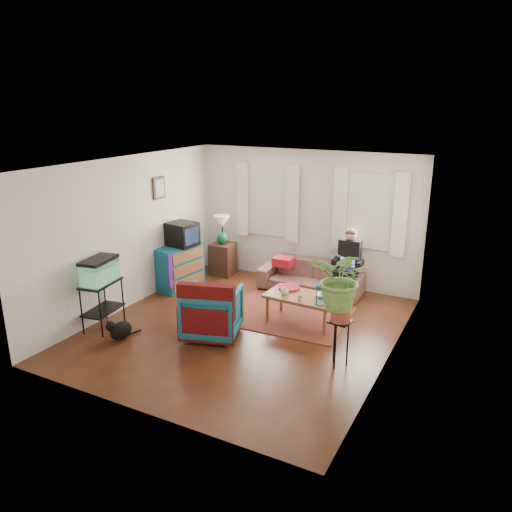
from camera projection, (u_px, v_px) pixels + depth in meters
The scene contains 31 objects.
floor at pixel (244, 329), 7.93m from camera, with size 4.50×5.00×0.01m, color #4F2B14.
ceiling at pixel (243, 164), 7.15m from camera, with size 4.50×5.00×0.01m, color white.
wall_back at pixel (306, 218), 9.66m from camera, with size 4.50×0.01×2.60m, color silver.
wall_front at pixel (133, 309), 5.43m from camera, with size 4.50×0.01×2.60m, color silver.
wall_left at pixel (129, 233), 8.53m from camera, with size 0.01×5.00×2.60m, color silver.
wall_right at pixel (394, 273), 6.55m from camera, with size 0.01×5.00×2.60m, color silver.
window_left at pixel (269, 201), 9.92m from camera, with size 1.08×0.04×1.38m, color white.
window_right at pixel (370, 211), 9.02m from camera, with size 1.08×0.04×1.38m, color white.
curtains_left at pixel (267, 202), 9.85m from camera, with size 1.36×0.06×1.50m, color white.
curtains_right at pixel (369, 212), 8.95m from camera, with size 1.36×0.06×1.50m, color white.
picture_frame at pixel (159, 188), 9.04m from camera, with size 0.04×0.32×0.40m, color #3D2616.
area_rug at pixel (287, 315), 8.42m from camera, with size 2.00×1.60×0.01m, color maroon.
sofa at pixel (311, 272), 9.41m from camera, with size 1.94×0.76×0.76m, color brown.
seated_person at pixel (348, 267), 9.07m from camera, with size 0.48×0.60×1.16m, color black, non-canonical shape.
side_table at pixel (223, 259), 10.32m from camera, with size 0.45×0.45×0.66m, color #402118.
table_lamp at pixel (222, 230), 10.14m from camera, with size 0.34×0.34×0.60m, color white, non-canonical shape.
dresser at pixel (180, 267), 9.57m from camera, with size 0.46×0.92×0.83m, color #135274.
crt_tv at pixel (182, 234), 9.44m from camera, with size 0.51×0.46×0.44m, color black.
aquarium_stand at pixel (103, 305), 7.86m from camera, with size 0.38×0.69×0.77m, color black.
aquarium at pixel (99, 270), 7.68m from camera, with size 0.34×0.62×0.40m, color #7FD899.
black_cat at pixel (121, 329), 7.53m from camera, with size 0.26×0.40×0.34m, color black.
armchair at pixel (212, 310), 7.60m from camera, with size 0.82×0.77×0.84m, color navy.
serape_throw at pixel (206, 307), 7.24m from camera, with size 0.84×0.19×0.69m, color #9E0A0A.
coffee_table at pixel (302, 309), 8.07m from camera, with size 1.16×0.63×0.48m, color brown.
cup_a at pixel (285, 291), 8.02m from camera, with size 0.13×0.13×0.10m, color white.
cup_b at pixel (300, 297), 7.80m from camera, with size 0.11×0.11×0.10m, color beige.
bowl at pixel (323, 296), 7.92m from camera, with size 0.23×0.23×0.06m, color white.
snack_tray at pixel (289, 288), 8.27m from camera, with size 0.36×0.36×0.04m, color #B21414.
birdcage at pixel (321, 294), 7.62m from camera, with size 0.19×0.19×0.34m, color #115B6B, non-canonical shape.
plant_stand at pixel (339, 344), 6.72m from camera, with size 0.28×0.28×0.67m, color black.
potted_plant at pixel (342, 288), 6.48m from camera, with size 0.77×0.66×0.85m, color #599947.
Camera 1 is at (3.50, -6.32, 3.47)m, focal length 35.00 mm.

